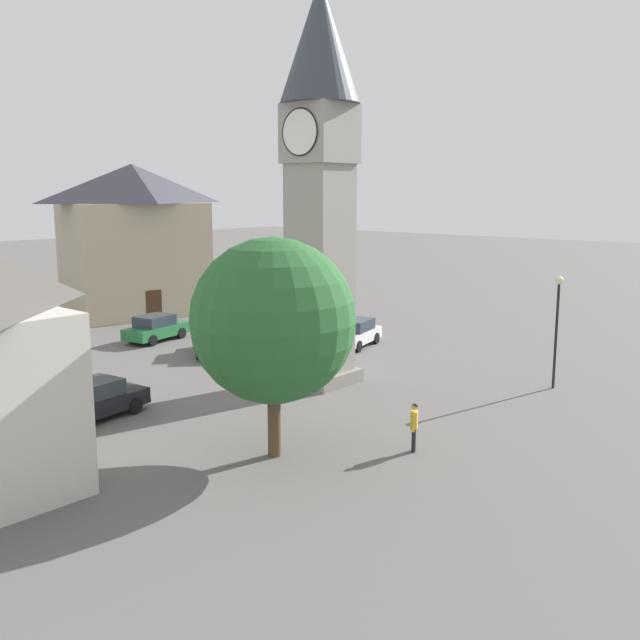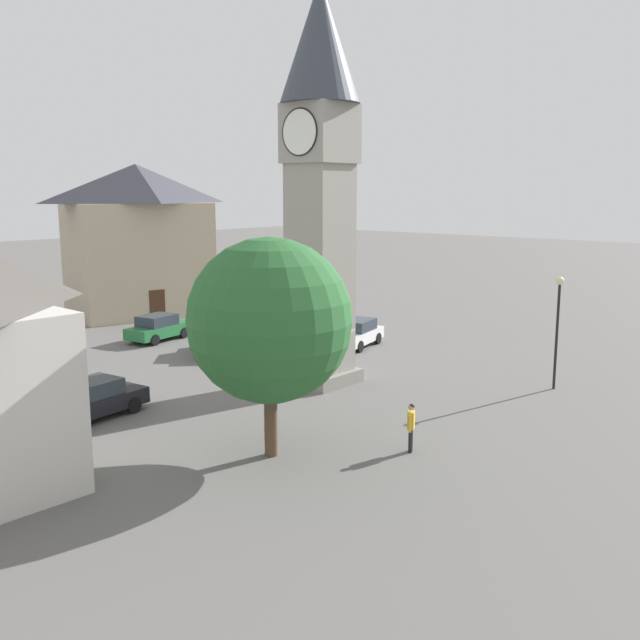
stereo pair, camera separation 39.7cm
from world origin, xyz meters
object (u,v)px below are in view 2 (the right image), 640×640
object	(u,v)px
tree	(270,321)
lamp_post	(558,314)
car_red_corner	(94,399)
car_black_far	(356,333)
clock_tower	(320,153)
car_blue_kerb	(159,328)
car_silver_kerb	(216,339)
pedestrian	(411,423)
building_shop_left	(138,239)
car_white_side	(309,318)

from	to	relation	value
tree	lamp_post	world-z (taller)	tree
car_red_corner	lamp_post	bearing A→B (deg)	53.20
car_red_corner	car_black_far	xyz separation A→B (m)	(-0.32, 16.89, 0.00)
clock_tower	lamp_post	world-z (taller)	clock_tower
car_blue_kerb	car_silver_kerb	world-z (taller)	same
pedestrian	lamp_post	world-z (taller)	lamp_post
tree	pedestrian	bearing A→B (deg)	44.90
clock_tower	building_shop_left	xyz separation A→B (m)	(-21.52, 5.38, -5.01)
clock_tower	pedestrian	world-z (taller)	clock_tower
car_silver_kerb	car_white_side	distance (m)	8.26
car_blue_kerb	tree	distance (m)	20.56
clock_tower	lamp_post	xyz separation A→B (m)	(8.63, 6.01, -6.98)
car_white_side	building_shop_left	distance (m)	14.00
car_silver_kerb	pedestrian	world-z (taller)	pedestrian
car_white_side	tree	world-z (taller)	tree
car_white_side	lamp_post	world-z (taller)	lamp_post
tree	lamp_post	bearing A→B (deg)	75.02
car_black_far	building_shop_left	xyz separation A→B (m)	(-18.04, -1.76, 4.58)
car_white_side	tree	size ratio (longest dim) A/B	0.61
car_white_side	building_shop_left	world-z (taller)	building_shop_left
car_black_far	building_shop_left	world-z (taller)	building_shop_left
clock_tower	lamp_post	distance (m)	12.62
pedestrian	clock_tower	bearing A→B (deg)	149.97
clock_tower	car_blue_kerb	distance (m)	16.41
car_white_side	lamp_post	xyz separation A→B (m)	(17.43, -3.04, 2.61)
car_red_corner	tree	size ratio (longest dim) A/B	0.59
clock_tower	car_white_side	world-z (taller)	clock_tower
clock_tower	car_white_side	size ratio (longest dim) A/B	3.99
clock_tower	car_silver_kerb	bearing A→B (deg)	174.31
car_silver_kerb	pedestrian	xyz separation A→B (m)	(16.38, -5.56, 0.25)
car_blue_kerb	car_black_far	size ratio (longest dim) A/B	0.99
car_silver_kerb	tree	distance (m)	16.23
building_shop_left	lamp_post	bearing A→B (deg)	1.19
car_black_far	car_white_side	bearing A→B (deg)	160.25
car_blue_kerb	lamp_post	world-z (taller)	lamp_post
car_red_corner	car_white_side	distance (m)	19.63
car_silver_kerb	clock_tower	bearing A→B (deg)	-5.69
car_red_corner	pedestrian	world-z (taller)	pedestrian
car_white_side	car_silver_kerb	bearing A→B (deg)	-85.62
clock_tower	car_red_corner	xyz separation A→B (m)	(-3.17, -9.76, -9.59)
clock_tower	tree	bearing A→B (deg)	-58.97
tree	building_shop_left	size ratio (longest dim) A/B	0.68
pedestrian	lamp_post	bearing A→B (deg)	87.74
car_silver_kerb	lamp_post	world-z (taller)	lamp_post
clock_tower	car_white_side	distance (m)	15.85
car_blue_kerb	car_red_corner	xyz separation A→B (m)	(10.13, -10.55, 0.00)
car_white_side	lamp_post	size ratio (longest dim) A/B	0.88
building_shop_left	car_black_far	bearing A→B (deg)	5.56
car_blue_kerb	lamp_post	size ratio (longest dim) A/B	0.87
car_red_corner	tree	xyz separation A→B (m)	(8.02, 1.68, 3.83)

